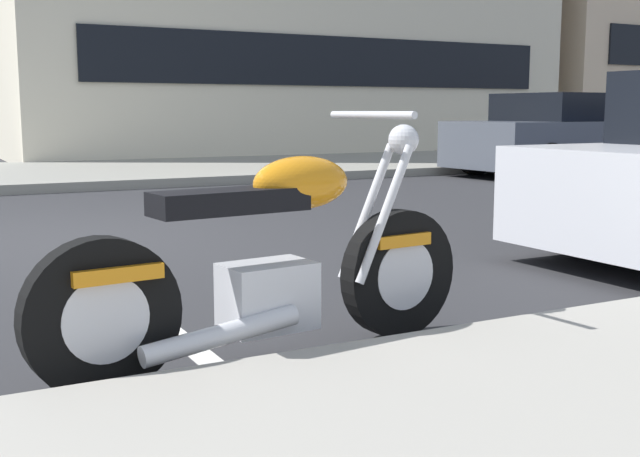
% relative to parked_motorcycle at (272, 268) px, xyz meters
% --- Properties ---
extents(ground_plane, '(260.00, 260.00, 0.00)m').
position_rel_parked_motorcycle_xyz_m(ground_plane, '(-0.26, 3.92, -0.43)').
color(ground_plane, '#28282B').
extents(sidewalk_far_curb, '(120.00, 5.00, 0.14)m').
position_rel_parked_motorcycle_xyz_m(sidewalk_far_curb, '(11.74, 10.55, -0.36)').
color(sidewalk_far_curb, gray).
rests_on(sidewalk_far_curb, ground).
extents(parking_stall_stripe, '(0.12, 2.20, 0.01)m').
position_rel_parked_motorcycle_xyz_m(parking_stall_stripe, '(-0.26, 0.39, -0.42)').
color(parking_stall_stripe, silver).
rests_on(parking_stall_stripe, ground).
extents(parked_motorcycle, '(2.14, 0.63, 1.12)m').
position_rel_parked_motorcycle_xyz_m(parked_motorcycle, '(0.00, 0.00, 0.00)').
color(parked_motorcycle, black).
rests_on(parked_motorcycle, ground).
extents(car_opposite_curb, '(4.74, 2.09, 1.41)m').
position_rel_parked_motorcycle_xyz_m(car_opposite_curb, '(9.08, 7.21, 0.25)').
color(car_opposite_curb, '#4C515B').
rests_on(car_opposite_curb, ground).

